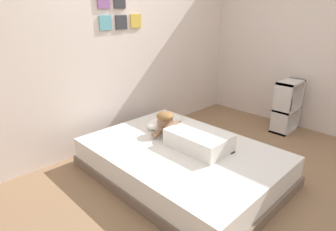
{
  "coord_description": "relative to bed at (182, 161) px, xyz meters",
  "views": [
    {
      "loc": [
        -2.14,
        -1.39,
        1.7
      ],
      "look_at": [
        -0.07,
        0.71,
        0.58
      ],
      "focal_mm": 30.17,
      "sensor_mm": 36.0,
      "label": 1
    }
  ],
  "objects": [
    {
      "name": "bed",
      "position": [
        0.0,
        0.0,
        0.0
      ],
      "size": [
        1.46,
        2.06,
        0.33
      ],
      "color": "#726051",
      "rests_on": "ground"
    },
    {
      "name": "back_wall",
      "position": [
        0.17,
        1.25,
        1.09
      ],
      "size": [
        4.23,
        0.12,
        2.5
      ],
      "color": "silver",
      "rests_on": "ground"
    },
    {
      "name": "coffee_cup",
      "position": [
        0.21,
        0.52,
        0.21
      ],
      "size": [
        0.12,
        0.09,
        0.07
      ],
      "color": "white",
      "rests_on": "bed"
    },
    {
      "name": "pillow",
      "position": [
        0.28,
        0.53,
        0.22
      ],
      "size": [
        0.52,
        0.32,
        0.11
      ],
      "primitive_type": "ellipsoid",
      "color": "white",
      "rests_on": "bed"
    },
    {
      "name": "ground_plane",
      "position": [
        0.17,
        -0.4,
        -0.16
      ],
      "size": [
        12.46,
        12.46,
        0.0
      ],
      "primitive_type": "plane",
      "color": "#8C6B4C"
    },
    {
      "name": "person_lying",
      "position": [
        0.12,
        0.01,
        0.27
      ],
      "size": [
        0.43,
        0.92,
        0.27
      ],
      "color": "white",
      "rests_on": "bed"
    },
    {
      "name": "cell_phone",
      "position": [
        0.28,
        -0.39,
        0.17
      ],
      "size": [
        0.07,
        0.14,
        0.01
      ],
      "primitive_type": "cube",
      "color": "black",
      "rests_on": "bed"
    },
    {
      "name": "bookshelf",
      "position": [
        1.96,
        -0.25,
        0.22
      ],
      "size": [
        0.45,
        0.24,
        0.75
      ],
      "color": "silver",
      "rests_on": "ground"
    },
    {
      "name": "side_wall_right",
      "position": [
        2.33,
        -0.1,
        1.09
      ],
      "size": [
        0.1,
        6.21,
        2.5
      ],
      "primitive_type": "cube",
      "color": "beige",
      "rests_on": "ground"
    }
  ]
}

